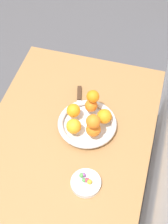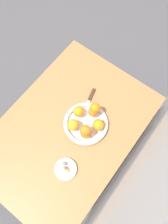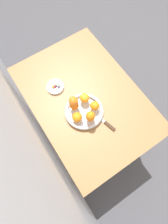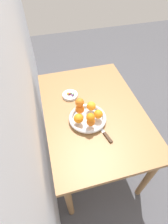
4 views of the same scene
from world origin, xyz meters
name	(u,v)px [view 2 (image 2 of 4)]	position (x,y,z in m)	size (l,w,h in m)	color
ground_plane	(73,151)	(0.00, 0.00, 0.00)	(6.00, 6.00, 0.00)	#4C4C51
wall_back	(158,164)	(0.00, 0.45, 1.25)	(4.00, 0.05, 2.50)	silver
dining_table	(69,133)	(0.00, 0.00, 0.65)	(1.10, 0.76, 0.74)	#9E7042
fruit_bowl	(86,124)	(-0.09, 0.07, 0.76)	(0.27, 0.27, 0.04)	silver
candy_dish	(66,169)	(0.19, 0.14, 0.75)	(0.13, 0.13, 0.02)	silver
orange_0	(93,112)	(-0.16, 0.07, 0.81)	(0.06, 0.06, 0.06)	orange
orange_1	(78,111)	(-0.11, 0.00, 0.81)	(0.06, 0.06, 0.06)	orange
orange_2	(73,125)	(-0.03, 0.03, 0.81)	(0.07, 0.07, 0.07)	orange
orange_3	(86,133)	(-0.03, 0.11, 0.81)	(0.07, 0.07, 0.07)	orange
orange_4	(98,125)	(-0.12, 0.14, 0.81)	(0.07, 0.07, 0.07)	orange
orange_5	(95,108)	(-0.17, 0.08, 0.87)	(0.06, 0.06, 0.06)	orange
orange_6	(85,130)	(-0.03, 0.11, 0.88)	(0.06, 0.06, 0.06)	orange
candy_ball_0	(66,169)	(0.19, 0.15, 0.77)	(0.02, 0.02, 0.02)	#C6384C
candy_ball_1	(65,168)	(0.19, 0.13, 0.77)	(0.02, 0.02, 0.02)	#4C9947
candy_ball_2	(64,164)	(0.18, 0.12, 0.77)	(0.02, 0.02, 0.02)	#4C9947
candy_ball_3	(68,171)	(0.20, 0.16, 0.77)	(0.02, 0.02, 0.02)	gold
candy_ball_4	(66,164)	(0.17, 0.13, 0.77)	(0.02, 0.02, 0.02)	#8C4C99
candy_ball_5	(67,170)	(0.20, 0.15, 0.77)	(0.02, 0.02, 0.02)	#8C4C99
knife	(88,103)	(-0.22, 0.00, 0.75)	(0.26, 0.09, 0.01)	#3F2819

